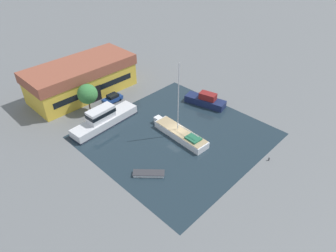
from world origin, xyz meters
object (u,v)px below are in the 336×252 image
object	(u,v)px
warehouse_building	(82,78)
motor_cruiser	(104,119)
cabin_boat	(206,100)
quay_tree_near_building	(87,94)
small_dinghy	(149,174)
parked_car	(113,98)
sailboat_moored	(180,133)

from	to	relation	value
warehouse_building	motor_cruiser	xyz separation A→B (m)	(-3.98, -12.83, -2.13)
motor_cruiser	cabin_boat	bearing A→B (deg)	-118.37
quay_tree_near_building	warehouse_building	bearing A→B (deg)	65.87
quay_tree_near_building	small_dinghy	world-z (taller)	quay_tree_near_building
parked_car	motor_cruiser	size ratio (longest dim) A/B	0.31
quay_tree_near_building	parked_car	xyz separation A→B (m)	(5.26, -0.17, -3.09)
motor_cruiser	cabin_boat	xyz separation A→B (m)	(18.45, -8.66, -0.38)
motor_cruiser	small_dinghy	size ratio (longest dim) A/B	3.09
sailboat_moored	small_dinghy	xyz separation A→B (m)	(-10.01, -2.89, -0.47)
motor_cruiser	small_dinghy	bearing A→B (deg)	165.70
quay_tree_near_building	cabin_boat	xyz separation A→B (m)	(17.67, -14.35, -2.95)
parked_car	warehouse_building	bearing A→B (deg)	15.38
parked_car	small_dinghy	size ratio (longest dim) A/B	0.96
warehouse_building	motor_cruiser	distance (m)	13.60
parked_car	small_dinghy	xyz separation A→B (m)	(-8.98, -20.55, -0.58)
small_dinghy	warehouse_building	bearing A→B (deg)	32.77
sailboat_moored	motor_cruiser	world-z (taller)	sailboat_moored
motor_cruiser	small_dinghy	xyz separation A→B (m)	(-2.94, -15.03, -1.10)
quay_tree_near_building	cabin_boat	world-z (taller)	quay_tree_near_building
motor_cruiser	small_dinghy	distance (m)	15.36
warehouse_building	small_dinghy	bearing A→B (deg)	-103.54
warehouse_building	small_dinghy	size ratio (longest dim) A/B	5.11
quay_tree_near_building	motor_cruiser	size ratio (longest dim) A/B	0.44
warehouse_building	sailboat_moored	xyz separation A→B (m)	(3.09, -24.97, -2.76)
warehouse_building	sailboat_moored	bearing A→B (deg)	-82.54
parked_car	small_dinghy	distance (m)	22.43
quay_tree_near_building	cabin_boat	distance (m)	22.95
sailboat_moored	quay_tree_near_building	bearing A→B (deg)	112.56
parked_car	cabin_boat	xyz separation A→B (m)	(12.41, -14.17, 0.14)
warehouse_building	cabin_boat	bearing A→B (deg)	-55.63
cabin_boat	quay_tree_near_building	bearing A→B (deg)	127.64
cabin_boat	small_dinghy	bearing A→B (deg)	-176.69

